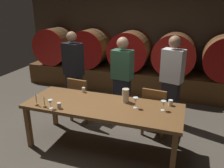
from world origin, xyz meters
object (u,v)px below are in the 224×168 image
candle_left (37,102)px  cup_right (171,103)px  pitcher (126,95)px  wine_barrel_left (91,48)px  chair_left (81,97)px  cup_left (59,106)px  wine_glass_left (50,102)px  guest_left (74,72)px  wine_barrel_center (130,51)px  guest_center (122,78)px  wine_glass_right (163,103)px  wine_barrel_far_left (56,45)px  chair_right (155,109)px  guest_right (171,80)px  dining_table (103,109)px  candle_right (45,104)px  wine_glass_center (135,100)px  wine_barrel_right (174,54)px  cup_center (84,90)px

candle_left → cup_right: 2.01m
pitcher → wine_barrel_left: bearing=124.3°
candle_left → chair_left: bearing=78.3°
cup_left → candle_left: bearing=-176.5°
wine_glass_left → candle_left: bearing=175.8°
guest_left → pitcher: (1.33, -0.81, -0.01)m
wine_barrel_center → cup_left: (-0.29, -2.97, -0.25)m
wine_barrel_left → candle_left: (0.44, -2.99, -0.24)m
guest_center → wine_glass_right: bearing=140.7°
wine_glass_left → wine_barrel_far_left: bearing=120.1°
chair_right → guest_right: (0.20, 0.55, 0.37)m
dining_table → pitcher: (0.30, 0.22, 0.18)m
wine_barrel_center → guest_right: size_ratio=0.59×
cup_right → wine_barrel_left: bearing=135.0°
candle_left → guest_right: bearing=39.6°
cup_right → dining_table: bearing=-162.3°
guest_center → guest_right: size_ratio=0.97×
wine_barrel_center → candle_right: 3.06m
wine_glass_center → dining_table: bearing=-173.4°
wine_glass_right → guest_right: bearing=89.2°
wine_barrel_right → chair_left: 2.56m
wine_barrel_center → chair_right: 2.31m
wine_barrel_left → cup_left: size_ratio=11.08×
guest_left → guest_center: guest_left is taller
wine_barrel_far_left → cup_center: 2.99m
wine_glass_right → cup_left: size_ratio=1.67×
wine_barrel_far_left → wine_barrel_center: same height
wine_glass_right → cup_center: (-1.38, 0.26, -0.07)m
wine_barrel_left → cup_left: (0.81, -2.97, -0.25)m
dining_table → guest_right: size_ratio=1.44×
candle_right → wine_glass_center: 1.34m
guest_left → cup_left: guest_left is taller
dining_table → cup_center: bearing=143.0°
candle_right → wine_barrel_right: bearing=62.0°
wine_barrel_right → cup_left: size_ratio=11.08×
candle_right → cup_center: candle_right is taller
wine_glass_left → chair_left: bearing=92.3°
guest_right → pitcher: bearing=73.5°
candle_left → wine_glass_right: bearing=14.0°
dining_table → guest_right: guest_right is taller
chair_left → wine_glass_right: (1.60, -0.57, 0.36)m
wine_glass_left → cup_center: 0.76m
wine_glass_right → candle_left: bearing=-166.0°
dining_table → wine_glass_center: size_ratio=14.45×
chair_right → candle_right: 1.80m
wine_barrel_right → cup_center: 2.64m
guest_right → wine_barrel_right: bearing=-71.0°
wine_glass_center → wine_glass_right: wine_glass_center is taller
chair_left → candle_right: bearing=92.0°
pitcher → wine_glass_left: (-0.97, -0.58, -0.01)m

